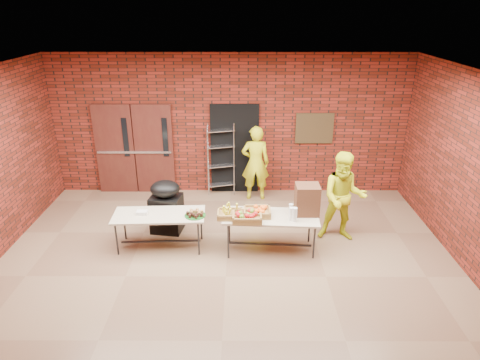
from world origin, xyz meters
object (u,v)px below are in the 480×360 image
object	(u,v)px
table_left	(159,217)
wire_rack	(221,160)
volunteer_man	(343,197)
covered_grill	(166,206)
coffee_dispenser	(307,199)
table_right	(271,219)
volunteer_woman	(255,163)

from	to	relation	value
table_left	wire_rack	bearing A→B (deg)	64.41
volunteer_man	covered_grill	bearing A→B (deg)	-177.98
wire_rack	table_left	xyz separation A→B (m)	(-1.01, -2.39, -0.22)
coffee_dispenser	volunteer_man	bearing A→B (deg)	23.66
covered_grill	table_right	bearing A→B (deg)	-11.40
table_right	covered_grill	size ratio (longest dim) A/B	1.64
wire_rack	coffee_dispenser	distance (m)	2.89
wire_rack	volunteer_woman	bearing A→B (deg)	-32.48
wire_rack	coffee_dispenser	world-z (taller)	wire_rack
coffee_dispenser	volunteer_man	world-z (taller)	volunteer_man
volunteer_woman	volunteer_man	distance (m)	2.39
volunteer_man	table_left	bearing A→B (deg)	-167.38
volunteer_woman	table_right	bearing A→B (deg)	94.73
table_right	volunteer_man	size ratio (longest dim) A/B	1.00
table_left	volunteer_man	distance (m)	3.38
covered_grill	coffee_dispenser	bearing A→B (deg)	-4.68
coffee_dispenser	covered_grill	distance (m)	2.72
wire_rack	volunteer_woman	size ratio (longest dim) A/B	0.98
table_right	volunteer_woman	bearing A→B (deg)	99.18
wire_rack	covered_grill	xyz separation A→B (m)	(-0.99, -1.77, -0.31)
table_right	coffee_dispenser	bearing A→B (deg)	12.99
volunteer_woman	volunteer_man	xyz separation A→B (m)	(1.57, -1.81, 0.01)
table_left	table_right	bearing A→B (deg)	-5.39
table_right	table_left	bearing A→B (deg)	-178.89
wire_rack	coffee_dispenser	xyz separation A→B (m)	(1.63, -2.38, 0.13)
volunteer_man	wire_rack	bearing A→B (deg)	145.81
table_right	volunteer_woman	distance (m)	2.25
coffee_dispenser	table_right	bearing A→B (deg)	-170.85
covered_grill	volunteer_man	xyz separation A→B (m)	(3.34, -0.30, 0.34)
coffee_dispenser	covered_grill	size ratio (longest dim) A/B	0.52
table_left	coffee_dispenser	world-z (taller)	coffee_dispenser
coffee_dispenser	wire_rack	bearing A→B (deg)	124.38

